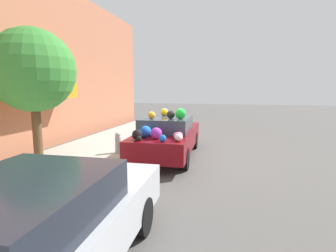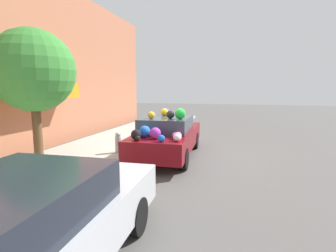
{
  "view_description": "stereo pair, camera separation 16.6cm",
  "coord_description": "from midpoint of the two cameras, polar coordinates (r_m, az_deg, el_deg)",
  "views": [
    {
      "loc": [
        -8.27,
        -2.01,
        2.25
      ],
      "look_at": [
        0.0,
        0.07,
        1.02
      ],
      "focal_mm": 28.0,
      "sensor_mm": 36.0,
      "label": 1
    },
    {
      "loc": [
        -8.23,
        -2.17,
        2.25
      ],
      "look_at": [
        0.0,
        0.07,
        1.02
      ],
      "focal_mm": 28.0,
      "sensor_mm": 36.0,
      "label": 2
    }
  ],
  "objects": [
    {
      "name": "ground_plane",
      "position": [
        8.8,
        0.98,
        -6.61
      ],
      "size": [
        60.0,
        60.0,
        0.0
      ],
      "primitive_type": "plane",
      "color": "#565451"
    },
    {
      "name": "sidewalk_curb",
      "position": [
        9.78,
        -14.6,
        -5.0
      ],
      "size": [
        24.0,
        3.2,
        0.12
      ],
      "color": "#B2ADA3",
      "rests_on": "ground"
    },
    {
      "name": "fire_hydrant",
      "position": [
        8.86,
        -10.28,
        -3.55
      ],
      "size": [
        0.2,
        0.2,
        0.7
      ],
      "color": "#B2B2B7",
      "rests_on": "sidewalk_curb"
    },
    {
      "name": "art_car",
      "position": [
        8.61,
        0.44,
        -2.01
      ],
      "size": [
        4.4,
        1.86,
        1.65
      ],
      "rotation": [
        0.0,
        0.0,
        0.05
      ],
      "color": "maroon",
      "rests_on": "ground"
    },
    {
      "name": "building_facade",
      "position": [
        10.81,
        -25.88,
        12.09
      ],
      "size": [
        18.0,
        1.2,
        6.38
      ],
      "color": "#B26B4C",
      "rests_on": "ground"
    },
    {
      "name": "parked_car_plain",
      "position": [
        3.42,
        -27.56,
        -19.84
      ],
      "size": [
        4.34,
        1.93,
        1.34
      ],
      "rotation": [
        0.0,
        0.0,
        0.04
      ],
      "color": "#B7BABF",
      "rests_on": "ground"
    },
    {
      "name": "street_tree",
      "position": [
        7.96,
        -26.76,
        10.64
      ],
      "size": [
        2.21,
        2.21,
        3.71
      ],
      "color": "brown",
      "rests_on": "sidewalk_curb"
    }
  ]
}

